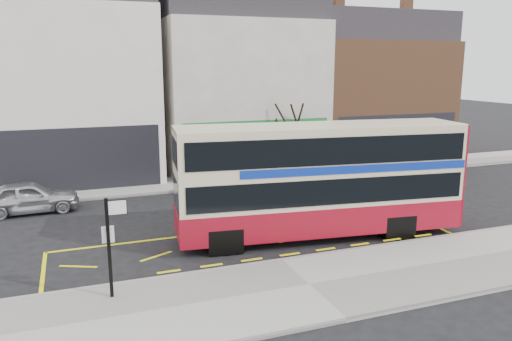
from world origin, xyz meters
name	(u,v)px	position (x,y,z in m)	size (l,w,h in m)	color
ground	(277,259)	(0.00, 0.00, 0.00)	(120.00, 120.00, 0.00)	black
pavement	(309,286)	(0.00, -2.30, 0.07)	(40.00, 4.00, 0.15)	#A2A09A
kerb	(282,261)	(0.00, -0.38, 0.07)	(40.00, 0.15, 0.15)	gray
far_pavement	(196,182)	(0.00, 11.00, 0.07)	(50.00, 3.00, 0.15)	#A2A09A
road_markings	(259,243)	(0.00, 1.60, 0.01)	(14.00, 3.40, 0.01)	#F9EF0D
terrace_left	(75,80)	(-5.50, 14.99, 5.32)	(8.00, 8.01, 11.80)	white
terrace_green_shop	(235,82)	(3.50, 14.99, 5.07)	(9.00, 8.01, 11.30)	silver
terrace_right	(364,88)	(12.50, 14.99, 4.57)	(9.00, 8.01, 10.30)	brown
double_decker_bus	(321,179)	(2.30, 1.54, 2.14)	(10.41, 3.55, 4.07)	beige
bus_stop_post	(111,237)	(-5.14, -1.16, 1.78)	(0.66, 0.12, 2.67)	black
car_silver	(29,197)	(-7.78, 8.36, 0.68)	(1.60, 3.98, 1.36)	#AFB0B4
car_grey	(236,178)	(1.49, 8.71, 0.71)	(1.51, 4.32, 1.42)	#393C3F
car_white	(391,162)	(11.17, 9.74, 0.63)	(1.76, 4.33, 1.26)	white
street_tree_right	(288,112)	(5.17, 10.89, 3.57)	(2.43, 2.43, 5.24)	black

